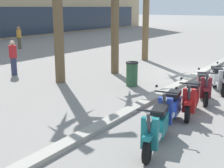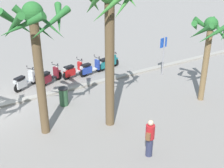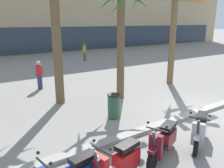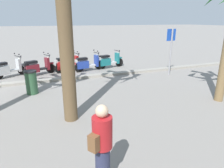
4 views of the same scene
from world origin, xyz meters
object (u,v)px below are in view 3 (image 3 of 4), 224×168
Objects in this scene: scooter_maroon_mid_rear at (164,140)px; pedestrian_by_palm_tree at (39,74)px; scooter_silver_gap_after_mid at (200,129)px; pedestrian_window_shopping at (84,52)px; palm_tree_far_corner at (175,6)px; scooter_red_last_in_row at (119,163)px; palm_tree_near_sign at (121,8)px; litter_bin at (114,106)px.

pedestrian_by_palm_tree reaches higher than scooter_maroon_mid_rear.
pedestrian_window_shopping is at bearing 75.64° from scooter_silver_gap_after_mid.
palm_tree_far_corner is (5.97, 5.27, 3.96)m from scooter_maroon_mid_rear.
palm_tree_far_corner reaches higher than scooter_red_last_in_row.
palm_tree_near_sign is at bearing -108.14° from pedestrian_window_shopping.
litter_bin is at bearing -157.12° from palm_tree_far_corner.
scooter_silver_gap_after_mid is at bearing -130.16° from palm_tree_far_corner.
scooter_maroon_mid_rear is 1.43m from scooter_silver_gap_after_mid.
palm_tree_far_corner is (4.54, 5.38, 3.96)m from scooter_silver_gap_after_mid.
pedestrian_window_shopping is at bearing 65.71° from scooter_red_last_in_row.
palm_tree_near_sign reaches higher than pedestrian_window_shopping.
palm_tree_near_sign is at bearing -172.47° from palm_tree_far_corner.
pedestrian_by_palm_tree is (-2.30, 8.44, 0.37)m from scooter_silver_gap_after_mid.
palm_tree_near_sign is 5.65m from pedestrian_by_palm_tree.
palm_tree_far_corner is at bearing 49.84° from scooter_silver_gap_after_mid.
palm_tree_far_corner is 6.23× the size of litter_bin.
scooter_red_last_in_row is 0.31× the size of palm_tree_near_sign.
litter_bin is (-5.69, -2.40, -3.92)m from palm_tree_far_corner.
scooter_silver_gap_after_mid is 8.08m from palm_tree_far_corner.
scooter_maroon_mid_rear is 1.08× the size of pedestrian_by_palm_tree.
scooter_silver_gap_after_mid is at bearing 1.15° from scooter_red_last_in_row.
scooter_maroon_mid_rear is 0.28× the size of palm_tree_far_corner.
litter_bin is at bearing 111.02° from scooter_silver_gap_after_mid.
scooter_maroon_mid_rear is 1.04× the size of scooter_silver_gap_after_mid.
scooter_red_last_in_row and scooter_silver_gap_after_mid have the same top height.
scooter_maroon_mid_rear is at bearing -83.99° from pedestrian_by_palm_tree.
pedestrian_window_shopping is 13.42m from litter_bin.
litter_bin is (-5.09, -12.42, -0.37)m from pedestrian_window_shopping.
palm_tree_near_sign is 5.79× the size of litter_bin.
scooter_red_last_in_row is 1.10× the size of pedestrian_by_palm_tree.
pedestrian_by_palm_tree is at bearing 127.76° from palm_tree_near_sign.
scooter_red_last_in_row is 7.08m from palm_tree_near_sign.
pedestrian_window_shopping is (3.94, 15.40, 0.40)m from scooter_silver_gap_after_mid.
scooter_maroon_mid_rear is at bearing 5.99° from scooter_red_last_in_row.
palm_tree_near_sign is 0.93× the size of palm_tree_far_corner.
palm_tree_near_sign is (3.52, 4.91, 3.71)m from scooter_red_last_in_row.
pedestrian_by_palm_tree reaches higher than litter_bin.
palm_tree_near_sign is 4.10m from palm_tree_far_corner.
pedestrian_by_palm_tree is (-0.88, 8.34, 0.37)m from scooter_maroon_mid_rear.
pedestrian_by_palm_tree is (-2.79, 3.60, -3.34)m from palm_tree_near_sign.
scooter_red_last_in_row is 1.62m from scooter_maroon_mid_rear.
scooter_maroon_mid_rear is 1.03× the size of pedestrian_window_shopping.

